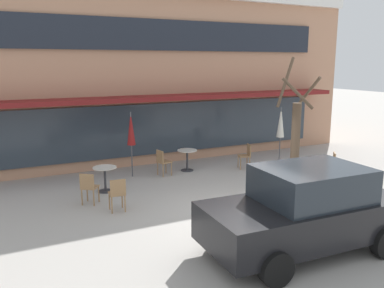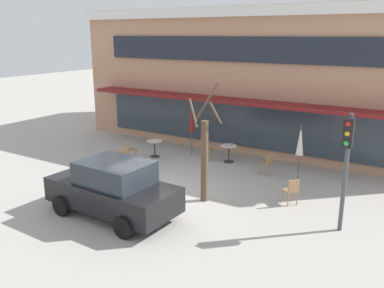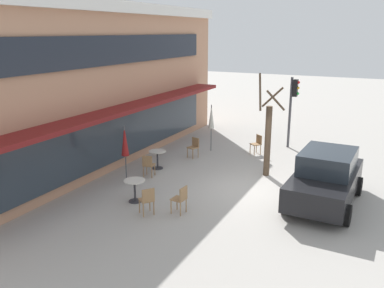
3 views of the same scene
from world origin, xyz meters
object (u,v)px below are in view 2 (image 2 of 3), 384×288
Objects in this scene: cafe_table_near_wall at (229,151)px; patio_umbrella_green_folded at (300,141)px; cafe_table_streetside at (155,146)px; street_tree at (205,155)px; cafe_chair_1 at (292,189)px; traffic_light_pole at (347,154)px; cafe_chair_4 at (130,148)px; cafe_chair_3 at (268,162)px; cafe_chair_2 at (126,155)px; parked_sedan at (113,189)px; patio_umbrella_cream_folded at (192,120)px; cafe_chair_0 at (206,148)px.

patio_umbrella_green_folded reaches higher than cafe_table_near_wall.
street_tree reaches higher than cafe_table_streetside.
traffic_light_pole reaches higher than cafe_chair_1.
traffic_light_pole is at bearing -12.83° from cafe_chair_4.
cafe_table_near_wall is 3.41m from cafe_table_streetside.
cafe_table_near_wall is 2.16m from cafe_chair_3.
cafe_chair_2 is 0.21× the size of parked_sedan.
patio_umbrella_green_folded is 3.98m from traffic_light_pole.
patio_umbrella_cream_folded is 3.48m from cafe_chair_2.
street_tree reaches higher than patio_umbrella_cream_folded.
cafe_chair_3 is at bearing 66.50° from parked_sedan.
cafe_chair_4 reaches higher than cafe_table_streetside.
parked_sedan is at bearing -85.96° from cafe_chair_0.
patio_umbrella_green_folded is 2.42m from cafe_chair_1.
cafe_chair_2 is at bearing 171.79° from traffic_light_pole.
cafe_chair_4 is at bearing -171.72° from patio_umbrella_green_folded.
cafe_table_streetside is 0.85× the size of cafe_chair_3.
cafe_chair_1 is at bearing -38.46° from cafe_table_near_wall.
patio_umbrella_green_folded is (6.60, 0.14, 1.11)m from cafe_table_streetside.
parked_sedan is (0.46, -6.51, 0.35)m from cafe_chair_0.
cafe_chair_3 and cafe_chair_4 have the same top height.
cafe_table_near_wall is 0.35× the size of patio_umbrella_cream_folded.
cafe_chair_1 is at bearing -15.58° from cafe_table_streetside.
cafe_chair_4 is (-5.98, -1.32, 0.00)m from cafe_chair_3.
parked_sedan reaches higher than cafe_chair_3.
cafe_table_near_wall is 0.18× the size of parked_sedan.
cafe_chair_1 and cafe_chair_3 have the same top height.
traffic_light_pole is (3.54, -3.49, 1.77)m from cafe_chair_3.
traffic_light_pole is at bearing -32.14° from cafe_chair_1.
parked_sedan is (3.35, -4.72, 0.35)m from cafe_chair_4.
street_tree reaches higher than patio_umbrella_green_folded.
cafe_chair_0 is 7.91m from traffic_light_pole.
patio_umbrella_green_folded is at bearing -9.31° from cafe_chair_0.
cafe_chair_2 is 9.24m from traffic_light_pole.
cafe_chair_2 is 0.23× the size of street_tree.
cafe_chair_3 reaches higher than cafe_table_streetside.
patio_umbrella_cream_folded is at bearing 160.11° from cafe_chair_0.
cafe_table_near_wall is 1.05m from cafe_chair_0.
parked_sedan reaches higher than cafe_chair_1.
cafe_chair_4 is at bearing 156.32° from street_tree.
cafe_chair_2 is 4.78m from parked_sedan.
cafe_table_streetside is at bearing -161.78° from cafe_table_near_wall.
cafe_chair_1 is at bearing -28.67° from patio_umbrella_cream_folded.
cafe_chair_2 is at bearing 178.60° from cafe_chair_1.
cafe_chair_0 is 3.39m from cafe_chair_4.
cafe_chair_3 is at bearing 4.36° from cafe_table_streetside.
cafe_chair_2 is at bearing 126.07° from parked_sedan.
cafe_table_streetside is 9.52m from traffic_light_pole.
patio_umbrella_green_folded reaches higher than cafe_chair_4.
patio_umbrella_cream_folded is (-2.00, 0.15, 1.11)m from cafe_table_near_wall.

